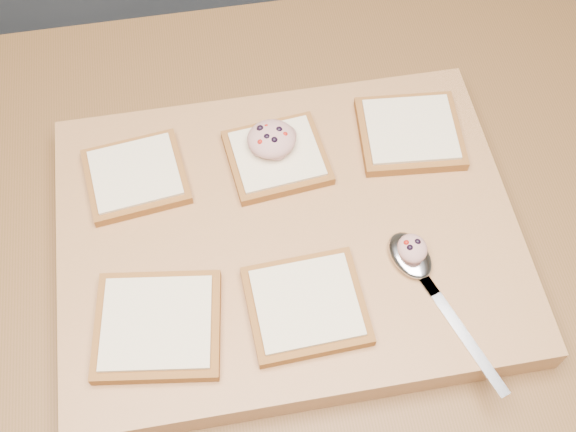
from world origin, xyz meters
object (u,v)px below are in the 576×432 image
object	(u,v)px
cutting_board	(288,237)
spoon	(418,266)
bread_far_center	(277,157)
tuna_salad_dollop	(271,139)

from	to	relation	value
cutting_board	spoon	world-z (taller)	spoon
bread_far_center	tuna_salad_dollop	world-z (taller)	tuna_salad_dollop
tuna_salad_dollop	spoon	distance (m)	0.22
cutting_board	tuna_salad_dollop	bearing A→B (deg)	90.83
tuna_salad_dollop	bread_far_center	bearing A→B (deg)	-69.08
bread_far_center	spoon	xyz separation A→B (m)	(0.12, -0.16, -0.00)
cutting_board	bread_far_center	bearing A→B (deg)	88.27
cutting_board	tuna_salad_dollop	xyz separation A→B (m)	(-0.00, 0.10, 0.05)
bread_far_center	tuna_salad_dollop	size ratio (longest dim) A/B	2.13
bread_far_center	spoon	world-z (taller)	bread_far_center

